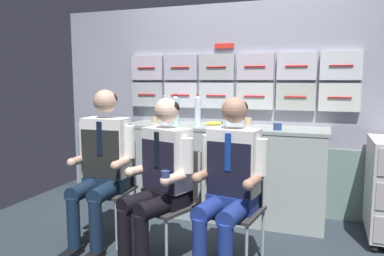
% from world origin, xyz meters
% --- Properties ---
extents(galley_bulkhead, '(4.20, 0.14, 2.15)m').
position_xyz_m(galley_bulkhead, '(-0.01, 1.37, 1.07)').
color(galley_bulkhead, '#9698A9').
rests_on(galley_bulkhead, ground).
extents(galley_counter, '(2.01, 0.53, 0.92)m').
position_xyz_m(galley_counter, '(-0.15, 1.09, 0.46)').
color(galley_counter, '#A6B0AB').
rests_on(galley_counter, ground).
extents(folding_chair_left, '(0.42, 0.42, 0.83)m').
position_xyz_m(folding_chair_left, '(-0.94, 0.31, 0.51)').
color(folding_chair_left, '#A8AAAF').
rests_on(folding_chair_left, ground).
extents(crew_member_left, '(0.52, 0.65, 1.29)m').
position_xyz_m(crew_member_left, '(-0.93, 0.15, 0.71)').
color(crew_member_left, black).
rests_on(crew_member_left, ground).
extents(folding_chair_right, '(0.52, 0.52, 0.83)m').
position_xyz_m(folding_chair_right, '(-0.27, 0.12, 0.51)').
color(folding_chair_right, '#A8AAAF').
rests_on(folding_chair_right, ground).
extents(crew_member_right, '(0.53, 0.67, 1.24)m').
position_xyz_m(crew_member_right, '(-0.33, -0.03, 0.68)').
color(crew_member_right, black).
rests_on(crew_member_right, ground).
extents(folding_chair_near_trolley, '(0.46, 0.46, 0.83)m').
position_xyz_m(folding_chair_near_trolley, '(0.21, 0.18, 0.51)').
color(folding_chair_near_trolley, '#A8AAAF').
rests_on(folding_chair_near_trolley, ground).
extents(crew_member_near_trolley, '(0.50, 0.64, 1.25)m').
position_xyz_m(crew_member_near_trolley, '(0.18, 0.02, 0.69)').
color(crew_member_near_trolley, black).
rests_on(crew_member_near_trolley, ground).
extents(sparkling_bottle_green, '(0.06, 0.06, 0.32)m').
position_xyz_m(sparkling_bottle_green, '(-0.41, 1.09, 1.07)').
color(sparkling_bottle_green, silver).
rests_on(sparkling_bottle_green, galley_counter).
extents(water_bottle_blue_cap, '(0.06, 0.06, 0.22)m').
position_xyz_m(water_bottle_blue_cap, '(-0.09, 1.09, 1.02)').
color(water_bottle_blue_cap, silver).
rests_on(water_bottle_blue_cap, galley_counter).
extents(water_bottle_tall, '(0.07, 0.07, 0.32)m').
position_xyz_m(water_bottle_tall, '(-0.62, 1.01, 1.07)').
color(water_bottle_tall, silver).
rests_on(water_bottle_tall, galley_counter).
extents(water_bottle_clear, '(0.07, 0.07, 0.30)m').
position_xyz_m(water_bottle_clear, '(-0.76, 1.05, 1.06)').
color(water_bottle_clear, silver).
rests_on(water_bottle_clear, galley_counter).
extents(coffee_cup_white, '(0.07, 0.07, 0.06)m').
position_xyz_m(coffee_cup_white, '(-0.92, 1.15, 0.95)').
color(coffee_cup_white, tan).
rests_on(coffee_cup_white, galley_counter).
extents(espresso_cup_small, '(0.07, 0.07, 0.06)m').
position_xyz_m(espresso_cup_small, '(0.40, 0.96, 0.95)').
color(espresso_cup_small, navy).
rests_on(espresso_cup_small, galley_counter).
extents(paper_cup_tan, '(0.07, 0.07, 0.08)m').
position_xyz_m(paper_cup_tan, '(0.08, 1.23, 0.96)').
color(paper_cup_tan, '#CEAF83').
rests_on(paper_cup_tan, galley_counter).
extents(snack_banana, '(0.17, 0.10, 0.04)m').
position_xyz_m(snack_banana, '(-0.25, 1.10, 0.94)').
color(snack_banana, yellow).
rests_on(snack_banana, galley_counter).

